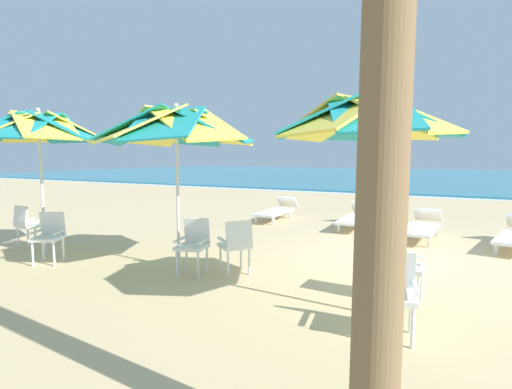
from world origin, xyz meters
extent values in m
plane|color=#D3B784|center=(0.00, 0.00, 0.00)|extent=(80.00, 80.00, 0.00)
cube|color=teal|center=(0.00, 30.31, 0.05)|extent=(80.00, 36.00, 0.10)
cube|color=white|center=(0.00, 12.01, 0.01)|extent=(80.00, 0.70, 0.01)
cylinder|color=silver|center=(-0.23, -2.56, 1.07)|extent=(0.05, 0.05, 2.15)
cube|color=teal|center=(0.25, -2.37, 2.28)|extent=(1.18, 1.13, 0.49)
cube|color=#EFDB4C|center=(-0.03, -2.09, 2.28)|extent=(1.12, 1.21, 0.49)
cube|color=teal|center=(-0.42, -2.09, 2.28)|extent=(1.13, 1.18, 0.49)
cube|color=#EFDB4C|center=(-0.70, -2.37, 2.28)|extent=(1.21, 1.12, 0.49)
cube|color=teal|center=(-0.70, -2.76, 2.28)|extent=(1.18, 1.13, 0.49)
cube|color=#EFDB4C|center=(-0.42, -3.04, 2.28)|extent=(1.12, 1.21, 0.49)
cube|color=teal|center=(-0.03, -3.04, 2.28)|extent=(1.13, 1.18, 0.49)
cube|color=#EFDB4C|center=(0.25, -2.76, 2.28)|extent=(1.21, 1.12, 0.49)
sphere|color=silver|center=(-0.23, -2.56, 2.56)|extent=(0.08, 0.08, 0.08)
cube|color=white|center=(0.25, -3.10, 0.44)|extent=(0.50, 0.50, 0.05)
cube|color=white|center=(0.21, -2.90, 0.67)|extent=(0.43, 0.16, 0.40)
cube|color=white|center=(0.44, -3.07, 0.55)|extent=(0.10, 0.40, 0.03)
cube|color=white|center=(0.05, -3.13, 0.55)|extent=(0.10, 0.40, 0.03)
cylinder|color=white|center=(0.45, -3.24, 0.21)|extent=(0.04, 0.04, 0.41)
cylinder|color=white|center=(0.10, -3.30, 0.21)|extent=(0.04, 0.04, 0.41)
cylinder|color=white|center=(0.39, -2.90, 0.21)|extent=(0.04, 0.04, 0.41)
cylinder|color=white|center=(0.04, -2.95, 0.21)|extent=(0.04, 0.04, 0.41)
cube|color=white|center=(0.22, -1.95, 0.44)|extent=(0.45, 0.45, 0.05)
cube|color=white|center=(0.02, -1.95, 0.67)|extent=(0.10, 0.42, 0.40)
cube|color=white|center=(0.23, -1.75, 0.55)|extent=(0.40, 0.05, 0.03)
cube|color=white|center=(0.22, -2.15, 0.55)|extent=(0.40, 0.05, 0.03)
cylinder|color=white|center=(0.40, -1.78, 0.21)|extent=(0.04, 0.04, 0.41)
cylinder|color=white|center=(0.40, -2.13, 0.21)|extent=(0.04, 0.04, 0.41)
cylinder|color=white|center=(0.05, -1.77, 0.21)|extent=(0.04, 0.04, 0.41)
cylinder|color=white|center=(0.04, -2.13, 0.21)|extent=(0.04, 0.04, 0.41)
cylinder|color=silver|center=(-3.31, -2.06, 1.07)|extent=(0.05, 0.05, 2.14)
cube|color=teal|center=(-2.73, -1.82, 2.33)|extent=(1.42, 1.37, 0.61)
cube|color=#EFDB4C|center=(-3.07, -1.49, 2.33)|extent=(1.35, 1.47, 0.61)
cube|color=teal|center=(-3.54, -1.49, 2.33)|extent=(1.37, 1.42, 0.61)
cube|color=#EFDB4C|center=(-3.88, -1.82, 2.33)|extent=(1.47, 1.35, 0.61)
cube|color=teal|center=(-3.88, -2.30, 2.33)|extent=(1.42, 1.37, 0.61)
cube|color=#EFDB4C|center=(-3.54, -2.64, 2.33)|extent=(1.35, 1.47, 0.61)
cube|color=teal|center=(-3.07, -2.64, 2.33)|extent=(1.37, 1.42, 0.61)
cube|color=#EFDB4C|center=(-2.73, -2.30, 2.33)|extent=(1.47, 1.35, 0.61)
sphere|color=silver|center=(-3.31, -2.06, 2.65)|extent=(0.08, 0.08, 0.08)
cube|color=white|center=(-2.87, -2.29, 0.44)|extent=(0.52, 0.52, 0.05)
cube|color=white|center=(-2.91, -2.09, 0.67)|extent=(0.43, 0.18, 0.40)
cube|color=white|center=(-2.67, -2.24, 0.55)|extent=(0.12, 0.40, 0.03)
cube|color=white|center=(-3.06, -2.33, 0.55)|extent=(0.12, 0.40, 0.03)
cylinder|color=white|center=(-2.66, -2.42, 0.21)|extent=(0.04, 0.04, 0.41)
cylinder|color=white|center=(-3.00, -2.50, 0.21)|extent=(0.04, 0.04, 0.41)
cylinder|color=white|center=(-2.74, -2.08, 0.21)|extent=(0.04, 0.04, 0.41)
cylinder|color=white|center=(-3.08, -2.15, 0.21)|extent=(0.04, 0.04, 0.41)
cube|color=white|center=(-2.32, -1.91, 0.44)|extent=(0.62, 0.62, 0.05)
cube|color=white|center=(-2.17, -2.03, 0.67)|extent=(0.34, 0.39, 0.40)
cube|color=white|center=(-2.45, -2.07, 0.55)|extent=(0.33, 0.28, 0.03)
cube|color=white|center=(-2.20, -1.75, 0.55)|extent=(0.33, 0.28, 0.03)
cylinder|color=white|center=(-2.57, -1.94, 0.21)|extent=(0.04, 0.04, 0.41)
cylinder|color=white|center=(-2.35, -1.66, 0.21)|extent=(0.04, 0.04, 0.41)
cylinder|color=white|center=(-2.29, -2.16, 0.21)|extent=(0.04, 0.04, 0.41)
cylinder|color=white|center=(-2.07, -1.88, 0.21)|extent=(0.04, 0.04, 0.41)
cylinder|color=silver|center=(-6.01, -2.59, 1.10)|extent=(0.05, 0.05, 2.20)
cube|color=teal|center=(-5.50, -2.37, 2.37)|extent=(1.29, 1.21, 0.53)
cube|color=#EFDB4C|center=(-5.80, -2.07, 2.37)|extent=(1.22, 1.27, 0.53)
cube|color=teal|center=(-6.22, -2.07, 2.37)|extent=(1.21, 1.29, 0.53)
cube|color=#EFDB4C|center=(-6.52, -2.37, 2.37)|extent=(1.27, 1.22, 0.53)
cube|color=teal|center=(-6.52, -2.80, 2.37)|extent=(1.29, 1.21, 0.53)
cube|color=#EFDB4C|center=(-6.22, -3.10, 2.37)|extent=(1.22, 1.27, 0.53)
cube|color=teal|center=(-5.80, -3.10, 2.37)|extent=(1.21, 1.29, 0.53)
cube|color=#EFDB4C|center=(-5.50, -2.80, 2.37)|extent=(1.27, 1.22, 0.53)
sphere|color=silver|center=(-6.01, -2.59, 2.67)|extent=(0.08, 0.08, 0.08)
cube|color=white|center=(-5.46, -2.90, 0.44)|extent=(0.60, 0.60, 0.05)
cube|color=white|center=(-5.56, -2.73, 0.67)|extent=(0.41, 0.29, 0.40)
cube|color=white|center=(-5.29, -2.80, 0.55)|extent=(0.23, 0.37, 0.03)
cube|color=white|center=(-5.64, -3.00, 0.55)|extent=(0.23, 0.37, 0.03)
cylinder|color=white|center=(-5.22, -2.97, 0.21)|extent=(0.04, 0.04, 0.41)
cylinder|color=white|center=(-5.53, -3.14, 0.21)|extent=(0.04, 0.04, 0.41)
cylinder|color=white|center=(-5.39, -2.66, 0.21)|extent=(0.04, 0.04, 0.41)
cylinder|color=white|center=(-5.70, -2.83, 0.21)|extent=(0.04, 0.04, 0.41)
cube|color=white|center=(-6.89, -2.27, 0.44)|extent=(0.46, 0.46, 0.05)
cube|color=white|center=(-6.90, -2.47, 0.67)|extent=(0.42, 0.12, 0.40)
cube|color=white|center=(-7.09, -2.26, 0.55)|extent=(0.06, 0.40, 0.03)
cube|color=white|center=(-6.69, -2.28, 0.55)|extent=(0.06, 0.40, 0.03)
cylinder|color=white|center=(-7.06, -2.08, 0.21)|extent=(0.04, 0.04, 0.41)
cylinder|color=white|center=(-6.71, -2.10, 0.21)|extent=(0.04, 0.04, 0.41)
cylinder|color=white|center=(-7.08, -2.43, 0.21)|extent=(0.04, 0.04, 0.41)
cylinder|color=white|center=(-6.72, -2.45, 0.21)|extent=(0.04, 0.04, 0.41)
cube|color=white|center=(1.43, 1.34, 0.11)|extent=(0.06, 0.06, 0.22)
cube|color=white|center=(1.70, 2.59, 0.11)|extent=(0.06, 0.06, 0.22)
cube|color=white|center=(0.05, 2.05, 0.25)|extent=(0.75, 1.74, 0.06)
cube|color=white|center=(0.12, 3.11, 0.44)|extent=(0.64, 0.52, 0.36)
cube|color=white|center=(0.27, 1.40, 0.11)|extent=(0.06, 0.06, 0.22)
cube|color=white|center=(-0.24, 1.43, 0.11)|extent=(0.06, 0.06, 0.22)
cube|color=white|center=(0.35, 2.67, 0.11)|extent=(0.06, 0.06, 0.22)
cube|color=white|center=(-0.16, 2.71, 0.11)|extent=(0.06, 0.06, 0.22)
cube|color=white|center=(-1.54, 2.74, 0.25)|extent=(0.68, 1.72, 0.06)
cube|color=white|center=(-1.56, 3.79, 0.44)|extent=(0.62, 0.49, 0.36)
cube|color=white|center=(-1.27, 2.11, 0.11)|extent=(0.06, 0.06, 0.22)
cube|color=white|center=(-1.78, 2.09, 0.11)|extent=(0.06, 0.06, 0.22)
cube|color=white|center=(-1.30, 3.38, 0.11)|extent=(0.06, 0.06, 0.22)
cube|color=white|center=(-1.81, 3.37, 0.11)|extent=(0.06, 0.06, 0.22)
cube|color=white|center=(-3.90, 2.96, 0.25)|extent=(0.69, 1.72, 0.06)
cube|color=white|center=(-3.93, 4.01, 0.44)|extent=(0.62, 0.50, 0.36)
cube|color=white|center=(-3.63, 2.33, 0.11)|extent=(0.06, 0.06, 0.22)
cube|color=white|center=(-4.14, 2.31, 0.11)|extent=(0.06, 0.06, 0.22)
cube|color=white|center=(-3.66, 3.60, 0.11)|extent=(0.06, 0.06, 0.22)
cube|color=white|center=(-4.17, 3.59, 0.11)|extent=(0.06, 0.06, 0.22)
camera|label=1|loc=(0.79, -7.18, 1.85)|focal=27.75mm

